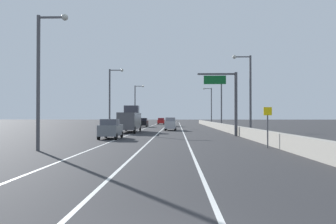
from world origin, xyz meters
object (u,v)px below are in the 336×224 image
object	(u,v)px
lamp_post_right_second	(248,89)
car_silver_4	(171,124)
car_green_3	(172,122)
car_black_0	(143,122)
lamp_post_left_far	(136,103)
car_gray_1	(111,129)
lamp_post_right_third	(220,99)
lamp_post_left_mid	(112,95)
box_truck	(130,120)
car_red_2	(161,121)
overhead_sign_gantry	(230,96)
lamp_post_right_fourth	(210,104)
lamp_post_left_near	(42,71)
speed_advisory_sign	(268,124)

from	to	relation	value
lamp_post_right_second	car_silver_4	size ratio (longest dim) A/B	2.11
car_green_3	car_black_0	bearing A→B (deg)	-155.14
lamp_post_left_far	car_silver_4	bearing A→B (deg)	-66.84
lamp_post_right_second	car_gray_1	size ratio (longest dim) A/B	2.19
lamp_post_left_far	car_gray_1	distance (m)	39.03
lamp_post_right_third	lamp_post_left_mid	bearing A→B (deg)	-147.73
lamp_post_right_second	box_truck	size ratio (longest dim) A/B	1.00
car_silver_4	lamp_post_right_third	bearing A→B (deg)	26.40
car_gray_1	car_silver_4	size ratio (longest dim) A/B	0.96
lamp_post_left_far	car_red_2	xyz separation A→B (m)	(4.66, 19.82, -4.44)
overhead_sign_gantry	car_silver_4	size ratio (longest dim) A/B	1.71
overhead_sign_gantry	box_truck	distance (m)	16.20
lamp_post_right_fourth	car_red_2	bearing A→B (deg)	133.48
car_red_2	lamp_post_left_mid	bearing A→B (deg)	-96.50
lamp_post_right_second	car_red_2	size ratio (longest dim) A/B	2.27
lamp_post_right_second	lamp_post_right_third	distance (m)	21.04
overhead_sign_gantry	car_gray_1	size ratio (longest dim) A/B	1.78
lamp_post_right_second	lamp_post_left_mid	bearing A→B (deg)	149.76
car_gray_1	box_truck	bearing A→B (deg)	89.88
overhead_sign_gantry	lamp_post_left_mid	distance (m)	17.95
lamp_post_right_second	car_red_2	distance (m)	56.82
lamp_post_right_third	car_red_2	distance (m)	36.55
car_red_2	lamp_post_left_near	bearing A→B (deg)	-93.89
speed_advisory_sign	lamp_post_left_mid	world-z (taller)	lamp_post_left_mid
car_red_2	box_truck	xyz separation A→B (m)	(-2.49, -44.60, 0.87)
box_truck	car_silver_4	bearing A→B (deg)	46.11
overhead_sign_gantry	lamp_post_left_near	world-z (taller)	lamp_post_left_near
lamp_post_left_mid	lamp_post_left_far	distance (m)	25.25
overhead_sign_gantry	lamp_post_left_far	distance (m)	37.20
speed_advisory_sign	car_black_0	size ratio (longest dim) A/B	0.64
lamp_post_left_near	speed_advisory_sign	bearing A→B (deg)	8.18
car_green_3	speed_advisory_sign	bearing A→B (deg)	-81.09
speed_advisory_sign	lamp_post_right_second	bearing A→B (deg)	83.82
lamp_post_right_third	lamp_post_left_near	world-z (taller)	same
car_red_2	speed_advisory_sign	bearing A→B (deg)	-80.83
speed_advisory_sign	box_truck	distance (m)	27.04
lamp_post_left_near	box_truck	bearing A→B (deg)	84.91
car_black_0	box_truck	size ratio (longest dim) A/B	0.51
lamp_post_left_far	car_green_3	xyz separation A→B (m)	(7.90, 1.23, -4.43)
car_black_0	car_green_3	bearing A→B (deg)	24.86
car_silver_4	car_gray_1	bearing A→B (deg)	-106.34
lamp_post_left_mid	lamp_post_left_far	world-z (taller)	same
lamp_post_right_third	speed_advisory_sign	bearing A→B (deg)	-91.74
lamp_post_left_mid	box_truck	world-z (taller)	lamp_post_left_mid
lamp_post_right_second	box_truck	world-z (taller)	lamp_post_right_second
speed_advisory_sign	car_green_3	bearing A→B (deg)	98.91
lamp_post_right_second	lamp_post_left_far	bearing A→B (deg)	115.66
overhead_sign_gantry	lamp_post_left_near	distance (m)	22.57
overhead_sign_gantry	car_red_2	size ratio (longest dim) A/B	1.84
lamp_post_right_second	car_gray_1	world-z (taller)	lamp_post_right_second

